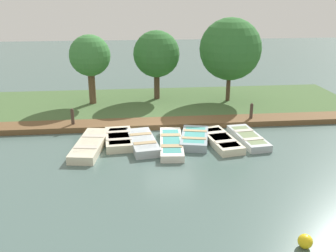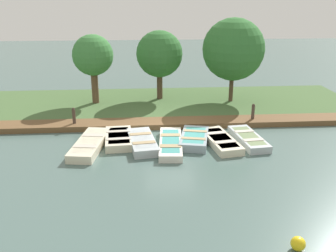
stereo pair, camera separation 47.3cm
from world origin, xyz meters
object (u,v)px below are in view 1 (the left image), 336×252
rowboat_6 (248,138)px  park_tree_far_left (90,56)px  rowboat_0 (90,145)px  park_tree_center (230,49)px  rowboat_5 (220,140)px  buoy (305,241)px  park_tree_left (157,54)px  mooring_post_near (73,119)px  rowboat_4 (195,138)px  mooring_post_far (251,113)px  rowboat_3 (171,143)px  rowboat_2 (143,142)px  rowboat_1 (119,139)px

rowboat_6 → park_tree_far_left: size_ratio=0.70×
rowboat_0 → park_tree_far_left: (-6.85, -0.44, 2.91)m
rowboat_0 → park_tree_center: bearing=138.1°
rowboat_5 → buoy: 7.73m
park_tree_center → park_tree_left: bearing=-101.9°
rowboat_6 → mooring_post_near: mooring_post_near is taller
buoy → park_tree_center: 14.72m
rowboat_0 → rowboat_6: bearing=100.3°
rowboat_4 → mooring_post_far: bearing=136.9°
rowboat_3 → park_tree_left: size_ratio=0.80×
rowboat_2 → buoy: (7.80, 4.20, 0.01)m
rowboat_3 → rowboat_6: size_ratio=1.17×
rowboat_1 → rowboat_2: 1.21m
rowboat_4 → park_tree_left: size_ratio=0.62×
buoy → rowboat_0: bearing=-139.4°
buoy → park_tree_far_left: 16.40m
mooring_post_far → park_tree_left: size_ratio=0.25×
rowboat_5 → park_tree_left: bearing=-171.6°
rowboat_0 → park_tree_far_left: park_tree_far_left is taller
rowboat_6 → park_tree_left: (-7.34, -3.81, 2.89)m
rowboat_3 → buoy: 8.09m
park_tree_left → buoy: bearing=11.1°
rowboat_3 → mooring_post_near: (-2.85, -4.79, 0.40)m
rowboat_0 → rowboat_4: bearing=103.0°
mooring_post_far → buoy: mooring_post_far is taller
rowboat_1 → rowboat_4: size_ratio=0.95×
rowboat_4 → rowboat_5: 1.22m
rowboat_5 → rowboat_6: size_ratio=1.04×
rowboat_5 → park_tree_far_left: size_ratio=0.73×
rowboat_4 → mooring_post_far: 4.23m
rowboat_5 → park_tree_center: 7.61m
rowboat_1 → park_tree_center: 9.60m
mooring_post_near → rowboat_1: bearing=48.7°
rowboat_2 → rowboat_6: (-0.08, 5.03, -0.02)m
mooring_post_far → park_tree_center: bearing=-175.7°
mooring_post_far → park_tree_far_left: park_tree_far_left is taller
rowboat_2 → rowboat_3: size_ratio=0.85×
rowboat_3 → rowboat_2: bearing=-96.2°
rowboat_2 → mooring_post_far: bearing=105.7°
park_tree_far_left → buoy: bearing=25.8°
rowboat_2 → rowboat_5: bearing=80.7°
mooring_post_far → park_tree_left: (-4.81, -4.74, 2.49)m
rowboat_3 → park_tree_left: (-7.66, -0.08, 2.89)m
park_tree_left → rowboat_4: bearing=9.9°
buoy → mooring_post_near: bearing=-143.5°
rowboat_5 → rowboat_6: 1.39m
rowboat_4 → rowboat_3: bearing=-54.7°
rowboat_0 → park_tree_left: size_ratio=0.80×
rowboat_2 → mooring_post_far: 6.51m
park_tree_left → rowboat_2: bearing=-9.3°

